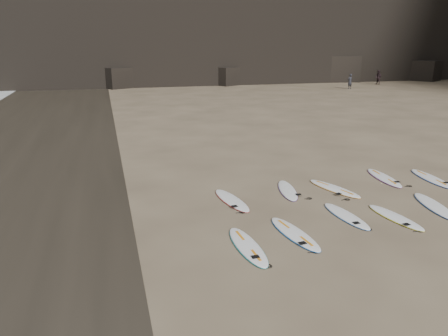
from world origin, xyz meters
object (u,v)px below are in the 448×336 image
object	(u,v)px
surfboard_8	(384,178)
person_b	(378,77)
surfboard_7	(334,188)
surfboard_0	(248,246)
surfboard_4	(434,206)
surfboard_1	(294,233)
person_a	(350,81)
surfboard_5	(232,200)
surfboard_9	(431,178)
surfboard_3	(395,217)
surfboard_6	(288,190)
surfboard_2	(346,216)

from	to	relation	value
surfboard_8	person_b	xyz separation A→B (m)	(24.33, 36.45, 0.90)
surfboard_7	surfboard_8	size ratio (longest dim) A/B	0.97
surfboard_0	surfboard_8	world-z (taller)	surfboard_8
person_b	surfboard_4	bearing A→B (deg)	-47.38
surfboard_1	person_a	size ratio (longest dim) A/B	1.45
person_a	person_b	bearing A→B (deg)	-164.70
surfboard_4	surfboard_5	size ratio (longest dim) A/B	1.04
surfboard_5	surfboard_9	world-z (taller)	surfboard_9
surfboard_0	surfboard_4	size ratio (longest dim) A/B	0.98
surfboard_1	surfboard_3	bearing A→B (deg)	-2.06
surfboard_1	surfboard_6	xyz separation A→B (m)	(1.38, 3.72, -0.00)
surfboard_1	surfboard_4	size ratio (longest dim) A/B	0.99
surfboard_9	surfboard_4	bearing A→B (deg)	-121.13
surfboard_2	surfboard_8	xyz separation A→B (m)	(3.72, 3.30, 0.00)
surfboard_1	surfboard_5	bearing A→B (deg)	100.62
surfboard_6	surfboard_8	bearing A→B (deg)	17.68
surfboard_6	surfboard_3	bearing A→B (deg)	-43.26
surfboard_6	surfboard_5	bearing A→B (deg)	-155.77
surfboard_1	surfboard_5	world-z (taller)	surfboard_1
surfboard_2	person_a	distance (m)	41.78
surfboard_2	surfboard_7	size ratio (longest dim) A/B	0.94
surfboard_4	surfboard_8	xyz separation A→B (m)	(0.28, 3.31, 0.00)
surfboard_2	person_b	bearing A→B (deg)	51.08
surfboard_1	surfboard_8	distance (m)	7.22
surfboard_4	surfboard_0	bearing A→B (deg)	-157.44
surfboard_0	surfboard_3	bearing A→B (deg)	5.78
surfboard_1	surfboard_4	xyz separation A→B (m)	(5.65, 0.81, 0.00)
surfboard_8	surfboard_4	bearing A→B (deg)	-87.83
surfboard_3	surfboard_4	world-z (taller)	surfboard_4
surfboard_0	surfboard_1	distance (m)	1.67
surfboard_3	surfboard_1	bearing A→B (deg)	177.60
surfboard_4	surfboard_9	bearing A→B (deg)	64.78
surfboard_6	surfboard_2	bearing A→B (deg)	-61.35
surfboard_6	surfboard_9	bearing A→B (deg)	10.81
surfboard_8	surfboard_6	bearing A→B (deg)	-167.94
surfboard_7	surfboard_9	size ratio (longest dim) A/B	0.96
surfboard_6	person_a	bearing A→B (deg)	68.53
surfboard_4	surfboard_7	bearing A→B (deg)	145.88
surfboard_2	surfboard_4	world-z (taller)	surfboard_4
surfboard_3	surfboard_8	xyz separation A→B (m)	(2.23, 3.83, 0.00)
surfboard_2	surfboard_0	bearing A→B (deg)	-165.60
surfboard_3	surfboard_6	world-z (taller)	surfboard_6
surfboard_4	surfboard_5	distance (m)	7.08
surfboard_7	surfboard_8	world-z (taller)	surfboard_8
surfboard_1	person_b	bearing A→B (deg)	46.59
surfboard_3	surfboard_0	bearing A→B (deg)	-179.27
person_b	surfboard_0	bearing A→B (deg)	-53.49
surfboard_9	person_a	xyz separation A→B (m)	(15.91, 33.13, 0.86)
surfboard_8	surfboard_9	bearing A→B (deg)	-11.16
surfboard_1	surfboard_9	distance (m)	8.53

